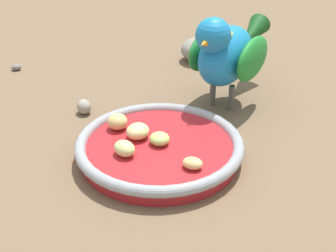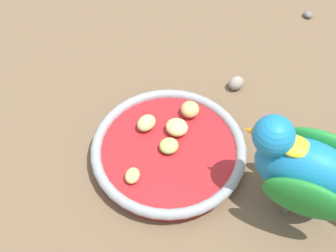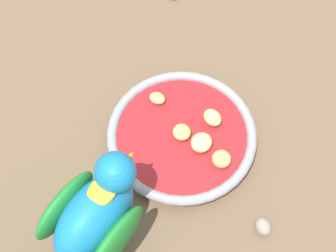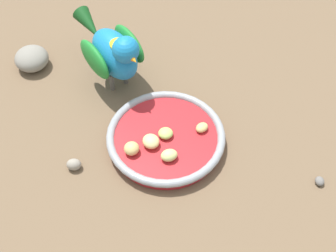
{
  "view_description": "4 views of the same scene",
  "coord_description": "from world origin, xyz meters",
  "px_view_note": "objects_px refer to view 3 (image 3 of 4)",
  "views": [
    {
      "loc": [
        0.43,
        0.31,
        0.35
      ],
      "look_at": [
        -0.04,
        0.03,
        0.04
      ],
      "focal_mm": 52.59,
      "sensor_mm": 36.0,
      "label": 1
    },
    {
      "loc": [
        -0.17,
        0.39,
        0.58
      ],
      "look_at": [
        -0.02,
        0.0,
        0.05
      ],
      "focal_mm": 52.37,
      "sensor_mm": 36.0,
      "label": 2
    },
    {
      "loc": [
        -0.32,
        -0.15,
        0.67
      ],
      "look_at": [
        -0.04,
        0.04,
        0.06
      ],
      "focal_mm": 54.5,
      "sensor_mm": 36.0,
      "label": 3
    },
    {
      "loc": [
        0.4,
        -0.27,
        0.7
      ],
      "look_at": [
        -0.03,
        0.03,
        0.04
      ],
      "focal_mm": 50.37,
      "sensor_mm": 36.0,
      "label": 4
    }
  ],
  "objects_px": {
    "apple_piece_0": "(221,159)",
    "apple_piece_4": "(182,132)",
    "apple_piece_2": "(212,118)",
    "apple_piece_3": "(201,143)",
    "apple_piece_1": "(156,100)",
    "feeding_bowl": "(182,136)",
    "pebble_0": "(263,226)",
    "parrot": "(92,218)"
  },
  "relations": [
    {
      "from": "apple_piece_0",
      "to": "parrot",
      "type": "height_order",
      "value": "parrot"
    },
    {
      "from": "feeding_bowl",
      "to": "parrot",
      "type": "height_order",
      "value": "parrot"
    },
    {
      "from": "apple_piece_0",
      "to": "apple_piece_4",
      "type": "height_order",
      "value": "apple_piece_0"
    },
    {
      "from": "parrot",
      "to": "apple_piece_1",
      "type": "bearing_deg",
      "value": 15.45
    },
    {
      "from": "feeding_bowl",
      "to": "pebble_0",
      "type": "xyz_separation_m",
      "value": [
        -0.05,
        -0.16,
        -0.0
      ]
    },
    {
      "from": "feeding_bowl",
      "to": "apple_piece_1",
      "type": "distance_m",
      "value": 0.07
    },
    {
      "from": "feeding_bowl",
      "to": "pebble_0",
      "type": "distance_m",
      "value": 0.17
    },
    {
      "from": "apple_piece_3",
      "to": "parrot",
      "type": "height_order",
      "value": "parrot"
    },
    {
      "from": "feeding_bowl",
      "to": "apple_piece_3",
      "type": "xyz_separation_m",
      "value": [
        0.0,
        -0.03,
        0.02
      ]
    },
    {
      "from": "apple_piece_4",
      "to": "parrot",
      "type": "xyz_separation_m",
      "value": [
        -0.18,
        0.01,
        0.06
      ]
    },
    {
      "from": "apple_piece_3",
      "to": "parrot",
      "type": "distance_m",
      "value": 0.2
    },
    {
      "from": "apple_piece_2",
      "to": "apple_piece_3",
      "type": "height_order",
      "value": "same"
    },
    {
      "from": "apple_piece_1",
      "to": "pebble_0",
      "type": "height_order",
      "value": "apple_piece_1"
    },
    {
      "from": "apple_piece_1",
      "to": "apple_piece_4",
      "type": "xyz_separation_m",
      "value": [
        -0.02,
        -0.06,
        0.0
      ]
    },
    {
      "from": "apple_piece_0",
      "to": "apple_piece_4",
      "type": "xyz_separation_m",
      "value": [
        0.01,
        0.07,
        -0.0
      ]
    },
    {
      "from": "apple_piece_2",
      "to": "pebble_0",
      "type": "distance_m",
      "value": 0.17
    },
    {
      "from": "apple_piece_2",
      "to": "parrot",
      "type": "bearing_deg",
      "value": 172.26
    },
    {
      "from": "apple_piece_1",
      "to": "apple_piece_2",
      "type": "xyz_separation_m",
      "value": [
        0.02,
        -0.09,
        0.0
      ]
    },
    {
      "from": "apple_piece_1",
      "to": "parrot",
      "type": "bearing_deg",
      "value": -165.15
    },
    {
      "from": "apple_piece_0",
      "to": "apple_piece_1",
      "type": "bearing_deg",
      "value": 77.74
    },
    {
      "from": "apple_piece_4",
      "to": "feeding_bowl",
      "type": "bearing_deg",
      "value": 17.34
    },
    {
      "from": "apple_piece_1",
      "to": "apple_piece_2",
      "type": "relative_size",
      "value": 0.83
    },
    {
      "from": "apple_piece_4",
      "to": "pebble_0",
      "type": "bearing_deg",
      "value": -106.38
    },
    {
      "from": "apple_piece_3",
      "to": "pebble_0",
      "type": "bearing_deg",
      "value": -110.56
    },
    {
      "from": "apple_piece_2",
      "to": "feeding_bowl",
      "type": "bearing_deg",
      "value": 151.33
    },
    {
      "from": "apple_piece_0",
      "to": "apple_piece_2",
      "type": "xyz_separation_m",
      "value": [
        0.05,
        0.05,
        -0.0
      ]
    },
    {
      "from": "pebble_0",
      "to": "apple_piece_3",
      "type": "bearing_deg",
      "value": 69.44
    },
    {
      "from": "apple_piece_4",
      "to": "apple_piece_1",
      "type": "bearing_deg",
      "value": 69.25
    },
    {
      "from": "apple_piece_4",
      "to": "parrot",
      "type": "distance_m",
      "value": 0.19
    },
    {
      "from": "feeding_bowl",
      "to": "apple_piece_2",
      "type": "height_order",
      "value": "apple_piece_2"
    },
    {
      "from": "apple_piece_2",
      "to": "parrot",
      "type": "distance_m",
      "value": 0.24
    },
    {
      "from": "apple_piece_0",
      "to": "parrot",
      "type": "bearing_deg",
      "value": 156.79
    },
    {
      "from": "parrot",
      "to": "apple_piece_4",
      "type": "bearing_deg",
      "value": -1.65
    },
    {
      "from": "feeding_bowl",
      "to": "parrot",
      "type": "bearing_deg",
      "value": 177.8
    },
    {
      "from": "apple_piece_2",
      "to": "pebble_0",
      "type": "height_order",
      "value": "apple_piece_2"
    },
    {
      "from": "apple_piece_0",
      "to": "pebble_0",
      "type": "relative_size",
      "value": 1.05
    },
    {
      "from": "feeding_bowl",
      "to": "apple_piece_4",
      "type": "height_order",
      "value": "apple_piece_4"
    },
    {
      "from": "pebble_0",
      "to": "apple_piece_4",
      "type": "bearing_deg",
      "value": 73.62
    },
    {
      "from": "apple_piece_0",
      "to": "pebble_0",
      "type": "height_order",
      "value": "apple_piece_0"
    },
    {
      "from": "feeding_bowl",
      "to": "apple_piece_3",
      "type": "bearing_deg",
      "value": -88.98
    },
    {
      "from": "apple_piece_0",
      "to": "apple_piece_3",
      "type": "relative_size",
      "value": 0.85
    },
    {
      "from": "feeding_bowl",
      "to": "apple_piece_2",
      "type": "distance_m",
      "value": 0.05
    }
  ]
}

